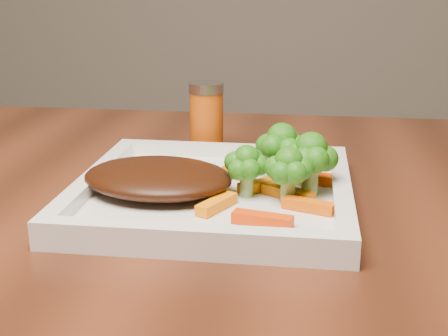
# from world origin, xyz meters

# --- Properties ---
(plate) EXTENTS (0.27, 0.27, 0.01)m
(plate) POSITION_xyz_m (0.13, -0.08, 0.76)
(plate) COLOR white
(plate) RESTS_ON dining_table
(steak) EXTENTS (0.17, 0.14, 0.03)m
(steak) POSITION_xyz_m (0.07, -0.09, 0.78)
(steak) COLOR #391708
(steak) RESTS_ON plate
(broccoli_0) EXTENTS (0.08, 0.08, 0.07)m
(broccoli_0) POSITION_xyz_m (0.19, -0.04, 0.80)
(broccoli_0) COLOR #125B0F
(broccoli_0) RESTS_ON plate
(broccoli_1) EXTENTS (0.06, 0.06, 0.06)m
(broccoli_1) POSITION_xyz_m (0.22, -0.07, 0.79)
(broccoli_1) COLOR #1C6A11
(broccoli_1) RESTS_ON plate
(broccoli_2) EXTENTS (0.07, 0.07, 0.06)m
(broccoli_2) POSITION_xyz_m (0.20, -0.10, 0.79)
(broccoli_2) COLOR #257513
(broccoli_2) RESTS_ON plate
(broccoli_3) EXTENTS (0.06, 0.06, 0.06)m
(broccoli_3) POSITION_xyz_m (0.16, -0.09, 0.79)
(broccoli_3) COLOR #195C0F
(broccoli_3) RESTS_ON plate
(carrot_0) EXTENTS (0.06, 0.03, 0.01)m
(carrot_0) POSITION_xyz_m (0.18, -0.16, 0.77)
(carrot_0) COLOR #E33903
(carrot_0) RESTS_ON plate
(carrot_1) EXTENTS (0.05, 0.03, 0.01)m
(carrot_1) POSITION_xyz_m (0.22, -0.12, 0.77)
(carrot_1) COLOR #DF5803
(carrot_1) RESTS_ON plate
(carrot_2) EXTENTS (0.03, 0.05, 0.01)m
(carrot_2) POSITION_xyz_m (0.14, -0.13, 0.77)
(carrot_2) COLOR orange
(carrot_2) RESTS_ON plate
(carrot_3) EXTENTS (0.06, 0.03, 0.01)m
(carrot_3) POSITION_xyz_m (0.23, -0.04, 0.77)
(carrot_3) COLOR #FF4804
(carrot_3) RESTS_ON plate
(carrot_4) EXTENTS (0.03, 0.06, 0.01)m
(carrot_4) POSITION_xyz_m (0.14, -0.02, 0.77)
(carrot_4) COLOR #CE4703
(carrot_4) RESTS_ON plate
(carrot_5) EXTENTS (0.05, 0.04, 0.01)m
(carrot_5) POSITION_xyz_m (0.20, -0.09, 0.77)
(carrot_5) COLOR #CD5F03
(carrot_5) RESTS_ON plate
(carrot_6) EXTENTS (0.04, 0.04, 0.01)m
(carrot_6) POSITION_xyz_m (0.17, -0.07, 0.77)
(carrot_6) COLOR orange
(carrot_6) RESTS_ON plate
(spice_shaker) EXTENTS (0.04, 0.04, 0.09)m
(spice_shaker) POSITION_xyz_m (0.09, 0.09, 0.80)
(spice_shaker) COLOR #AD4309
(spice_shaker) RESTS_ON dining_table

